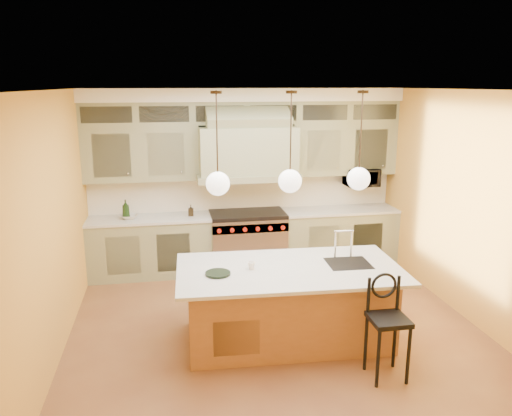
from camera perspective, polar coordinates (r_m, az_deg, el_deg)
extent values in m
plane|color=brown|center=(6.38, 2.27, -13.70)|extent=(5.00, 5.00, 0.00)
plane|color=white|center=(5.65, 2.56, 13.34)|extent=(5.00, 5.00, 0.00)
plane|color=gold|center=(8.24, -1.39, 3.42)|extent=(5.00, 0.00, 5.00)
plane|color=gold|center=(3.59, 11.31, -11.22)|extent=(5.00, 0.00, 5.00)
plane|color=gold|center=(5.85, -22.26, -2.07)|extent=(0.00, 5.00, 5.00)
plane|color=gold|center=(6.83, 23.33, 0.04)|extent=(0.00, 5.00, 5.00)
cube|color=gray|center=(8.09, -11.93, -4.41)|extent=(1.90, 0.65, 0.90)
cube|color=gray|center=(8.55, 9.32, -3.28)|extent=(1.90, 0.65, 0.90)
cube|color=silver|center=(7.96, -12.10, -1.20)|extent=(1.90, 0.68, 0.04)
cube|color=silver|center=(8.43, 9.45, -0.22)|extent=(1.90, 0.68, 0.04)
cube|color=beige|center=(8.27, -1.36, 1.83)|extent=(5.00, 0.04, 0.56)
cube|color=gray|center=(7.91, -12.98, 6.10)|extent=(1.75, 0.35, 0.85)
cube|color=gray|center=(8.41, 9.87, 6.70)|extent=(1.75, 0.35, 0.85)
cube|color=gray|center=(7.82, -1.01, 6.56)|extent=(1.50, 0.70, 0.75)
cube|color=gray|center=(7.89, -1.00, 3.68)|extent=(1.60, 0.76, 0.10)
cube|color=#333833|center=(7.94, -1.24, 10.84)|extent=(5.00, 0.35, 0.35)
cube|color=white|center=(7.91, -1.22, 12.82)|extent=(5.00, 0.47, 0.20)
cube|color=silver|center=(8.16, -0.97, -3.95)|extent=(1.20, 0.70, 0.90)
cube|color=black|center=(8.02, -0.98, -0.68)|extent=(1.20, 0.70, 0.06)
cube|color=silver|center=(7.76, -0.59, -2.35)|extent=(1.20, 0.06, 0.14)
cube|color=#935F34|center=(5.98, 3.67, -10.98)|extent=(2.35, 1.20, 0.88)
cube|color=silver|center=(5.76, 3.84, -7.03)|extent=(2.62, 1.46, 0.04)
cube|color=black|center=(5.98, 10.50, -6.43)|extent=(0.51, 0.46, 0.05)
cylinder|color=black|center=(5.31, 13.78, -16.40)|extent=(0.04, 0.04, 0.63)
cylinder|color=black|center=(5.43, 17.03, -15.87)|extent=(0.04, 0.04, 0.63)
cylinder|color=black|center=(5.56, 12.44, -14.80)|extent=(0.04, 0.04, 0.63)
cylinder|color=black|center=(5.69, 15.55, -14.35)|extent=(0.04, 0.04, 0.63)
cube|color=black|center=(5.34, 14.93, -12.22)|extent=(0.38, 0.38, 0.05)
torus|color=black|center=(5.35, 14.42, -8.59)|extent=(0.28, 0.03, 0.28)
imported|color=black|center=(8.53, 11.96, 3.47)|extent=(0.54, 0.37, 0.30)
imported|color=black|center=(7.92, -14.65, -0.15)|extent=(0.12, 0.12, 0.30)
imported|color=black|center=(7.91, -7.45, -0.28)|extent=(0.09, 0.09, 0.18)
imported|color=silver|center=(7.94, -14.26, -0.97)|extent=(0.26, 0.26, 0.06)
imported|color=white|center=(5.69, -0.52, -6.59)|extent=(0.10, 0.10, 0.08)
cylinder|color=#2D2319|center=(5.29, -4.58, 13.05)|extent=(0.12, 0.12, 0.03)
cylinder|color=#2D2319|center=(5.31, -4.49, 8.25)|extent=(0.02, 0.02, 0.93)
sphere|color=white|center=(5.39, -4.39, 2.79)|extent=(0.26, 0.26, 0.26)
cylinder|color=#2D2319|center=(5.43, 4.08, 13.08)|extent=(0.12, 0.12, 0.03)
cylinder|color=#2D2319|center=(5.45, 4.00, 8.40)|extent=(0.02, 0.02, 0.93)
sphere|color=white|center=(5.52, 3.90, 3.08)|extent=(0.26, 0.26, 0.26)
cylinder|color=#2D2319|center=(5.67, 12.13, 12.86)|extent=(0.12, 0.12, 0.03)
cylinder|color=#2D2319|center=(5.70, 11.90, 8.38)|extent=(0.02, 0.02, 0.93)
sphere|color=white|center=(5.77, 11.65, 3.29)|extent=(0.26, 0.26, 0.26)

